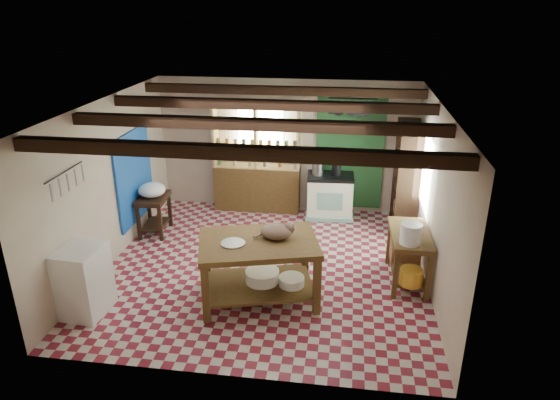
# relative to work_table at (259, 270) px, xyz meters

# --- Properties ---
(floor) EXTENTS (5.00, 5.00, 0.02)m
(floor) POSITION_rel_work_table_xyz_m (-0.06, 0.88, -0.47)
(floor) COLOR maroon
(floor) RESTS_ON ground
(ceiling) EXTENTS (5.00, 5.00, 0.02)m
(ceiling) POSITION_rel_work_table_xyz_m (-0.06, 0.88, 2.14)
(ceiling) COLOR #414045
(ceiling) RESTS_ON wall_back
(wall_back) EXTENTS (5.00, 0.04, 2.60)m
(wall_back) POSITION_rel_work_table_xyz_m (-0.06, 3.38, 0.84)
(wall_back) COLOR beige
(wall_back) RESTS_ON floor
(wall_front) EXTENTS (5.00, 0.04, 2.60)m
(wall_front) POSITION_rel_work_table_xyz_m (-0.06, -1.62, 0.84)
(wall_front) COLOR beige
(wall_front) RESTS_ON floor
(wall_left) EXTENTS (0.04, 5.00, 2.60)m
(wall_left) POSITION_rel_work_table_xyz_m (-2.56, 0.88, 0.84)
(wall_left) COLOR beige
(wall_left) RESTS_ON floor
(wall_right) EXTENTS (0.04, 5.00, 2.60)m
(wall_right) POSITION_rel_work_table_xyz_m (2.44, 0.88, 0.84)
(wall_right) COLOR beige
(wall_right) RESTS_ON floor
(ceiling_beams) EXTENTS (5.00, 3.80, 0.15)m
(ceiling_beams) POSITION_rel_work_table_xyz_m (-0.06, 0.88, 2.02)
(ceiling_beams) COLOR black
(ceiling_beams) RESTS_ON ceiling
(blue_wall_patch) EXTENTS (0.04, 1.40, 1.60)m
(blue_wall_patch) POSITION_rel_work_table_xyz_m (-2.53, 1.78, 0.64)
(blue_wall_patch) COLOR #1752B3
(blue_wall_patch) RESTS_ON wall_left
(green_wall_patch) EXTENTS (1.30, 0.04, 2.30)m
(green_wall_patch) POSITION_rel_work_table_xyz_m (1.19, 3.35, 0.79)
(green_wall_patch) COLOR #215429
(green_wall_patch) RESTS_ON wall_back
(window_back) EXTENTS (0.90, 0.02, 0.80)m
(window_back) POSITION_rel_work_table_xyz_m (-0.56, 3.36, 1.24)
(window_back) COLOR silver
(window_back) RESTS_ON wall_back
(window_right) EXTENTS (0.02, 1.30, 1.20)m
(window_right) POSITION_rel_work_table_xyz_m (2.42, 1.88, 0.94)
(window_right) COLOR silver
(window_right) RESTS_ON wall_right
(utensil_rail) EXTENTS (0.06, 0.90, 0.28)m
(utensil_rail) POSITION_rel_work_table_xyz_m (-2.50, -0.32, 1.32)
(utensil_rail) COLOR black
(utensil_rail) RESTS_ON wall_left
(pot_rack) EXTENTS (0.86, 0.12, 0.36)m
(pot_rack) POSITION_rel_work_table_xyz_m (1.19, 2.93, 1.72)
(pot_rack) COLOR black
(pot_rack) RESTS_ON ceiling
(shelving_unit) EXTENTS (1.70, 0.34, 2.20)m
(shelving_unit) POSITION_rel_work_table_xyz_m (-0.61, 3.19, 0.64)
(shelving_unit) COLOR #D3B779
(shelving_unit) RESTS_ON floor
(tall_rack) EXTENTS (0.40, 0.86, 2.00)m
(tall_rack) POSITION_rel_work_table_xyz_m (2.22, 2.68, 0.54)
(tall_rack) COLOR black
(tall_rack) RESTS_ON floor
(work_table) EXTENTS (1.84, 1.46, 0.92)m
(work_table) POSITION_rel_work_table_xyz_m (0.00, 0.00, 0.00)
(work_table) COLOR brown
(work_table) RESTS_ON floor
(stove) EXTENTS (0.91, 0.63, 0.86)m
(stove) POSITION_rel_work_table_xyz_m (0.85, 3.03, -0.03)
(stove) COLOR white
(stove) RESTS_ON floor
(prep_table) EXTENTS (0.54, 0.74, 0.72)m
(prep_table) POSITION_rel_work_table_xyz_m (-2.26, 1.84, -0.10)
(prep_table) COLOR black
(prep_table) RESTS_ON floor
(white_cabinet) EXTENTS (0.58, 0.68, 0.96)m
(white_cabinet) POSITION_rel_work_table_xyz_m (-2.28, -0.65, 0.02)
(white_cabinet) COLOR white
(white_cabinet) RESTS_ON floor
(right_counter) EXTENTS (0.59, 1.14, 0.81)m
(right_counter) POSITION_rel_work_table_xyz_m (2.12, 0.77, -0.05)
(right_counter) COLOR brown
(right_counter) RESTS_ON floor
(cat) EXTENTS (0.53, 0.48, 0.20)m
(cat) POSITION_rel_work_table_xyz_m (0.23, 0.11, 0.56)
(cat) COLOR #8D6952
(cat) RESTS_ON work_table
(steel_tray) EXTENTS (0.41, 0.41, 0.02)m
(steel_tray) POSITION_rel_work_table_xyz_m (-0.33, -0.14, 0.47)
(steel_tray) COLOR #9999A0
(steel_tray) RESTS_ON work_table
(basin_large) EXTENTS (0.59, 0.59, 0.17)m
(basin_large) POSITION_rel_work_table_xyz_m (0.04, 0.06, -0.13)
(basin_large) COLOR white
(basin_large) RESTS_ON work_table
(basin_small) EXTENTS (0.44, 0.44, 0.13)m
(basin_small) POSITION_rel_work_table_xyz_m (0.46, 0.02, -0.15)
(basin_small) COLOR white
(basin_small) RESTS_ON work_table
(kettle_left) EXTENTS (0.23, 0.23, 0.25)m
(kettle_left) POSITION_rel_work_table_xyz_m (0.60, 3.02, 0.53)
(kettle_left) COLOR #9999A0
(kettle_left) RESTS_ON stove
(kettle_right) EXTENTS (0.19, 0.19, 0.22)m
(kettle_right) POSITION_rel_work_table_xyz_m (0.95, 3.03, 0.51)
(kettle_right) COLOR black
(kettle_right) RESTS_ON stove
(enamel_bowl) EXTENTS (0.52, 0.52, 0.24)m
(enamel_bowl) POSITION_rel_work_table_xyz_m (-2.26, 1.84, 0.38)
(enamel_bowl) COLOR white
(enamel_bowl) RESTS_ON prep_table
(white_bucket) EXTENTS (0.30, 0.30, 0.30)m
(white_bucket) POSITION_rel_work_table_xyz_m (2.08, 0.42, 0.50)
(white_bucket) COLOR white
(white_bucket) RESTS_ON right_counter
(wicker_basket) EXTENTS (0.45, 0.36, 0.31)m
(wicker_basket) POSITION_rel_work_table_xyz_m (2.12, 1.07, -0.09)
(wicker_basket) COLOR #97633D
(wicker_basket) RESTS_ON right_counter
(yellow_tub) EXTENTS (0.33, 0.33, 0.24)m
(yellow_tub) POSITION_rel_work_table_xyz_m (2.13, 0.32, -0.12)
(yellow_tub) COLOR gold
(yellow_tub) RESTS_ON right_counter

